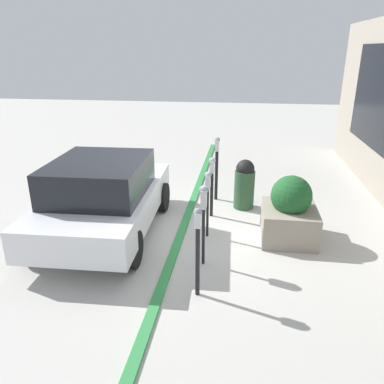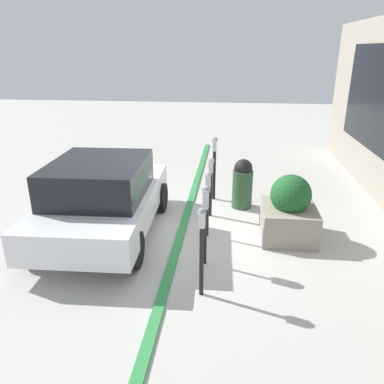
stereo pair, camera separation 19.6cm
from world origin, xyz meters
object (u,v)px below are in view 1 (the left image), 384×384
parking_meter_farthest (217,161)px  parking_meter_middle (208,190)px  parking_meter_second (204,206)px  trash_bin (244,184)px  parking_meter_nearest (198,239)px  planter_box (290,213)px  parked_car_front (103,196)px  parking_meter_fourth (212,177)px

parking_meter_farthest → parking_meter_middle: bearing=179.5°
parking_meter_second → parking_meter_farthest: (3.00, 0.02, -0.09)m
parking_meter_middle → trash_bin: parking_meter_middle is taller
parking_meter_nearest → planter_box: (2.04, -1.53, -0.40)m
parked_car_front → parking_meter_fourth: bearing=-63.5°
parking_meter_farthest → trash_bin: size_ratio=1.35×
planter_box → parking_meter_second: bearing=126.9°
parking_meter_nearest → parking_meter_fourth: size_ratio=1.06×
parking_meter_second → parking_meter_farthest: size_ratio=0.92×
parking_meter_nearest → parking_meter_fourth: 2.89m
parking_meter_middle → trash_bin: 1.74m
parking_meter_middle → parking_meter_nearest: bearing=-178.6°
parking_meter_farthest → parked_car_front: 2.95m
parking_meter_nearest → planter_box: 2.58m
parking_meter_nearest → parking_meter_farthest: parking_meter_farthest is taller
parking_meter_second → parking_meter_fourth: size_ratio=1.07×
parking_meter_farthest → parking_meter_nearest: bearing=-179.6°
parking_meter_middle → parking_meter_farthest: (1.97, -0.02, 0.00)m
parking_meter_nearest → parking_meter_middle: parking_meter_nearest is taller
parking_meter_nearest → planter_box: bearing=-36.8°
planter_box → parked_car_front: (-0.25, 3.61, 0.25)m
parking_meter_fourth → parking_meter_farthest: parking_meter_farthest is taller
parking_meter_farthest → planter_box: 2.46m
parking_meter_second → parked_car_front: bearing=66.5°
parking_meter_middle → parking_meter_fourth: (0.97, 0.01, -0.07)m
planter_box → trash_bin: size_ratio=1.10×
parking_meter_middle → parking_meter_fourth: bearing=0.4°
parking_meter_middle → parked_car_front: size_ratio=0.34×
parking_meter_middle → trash_bin: (1.55, -0.70, -0.40)m
parking_meter_nearest → parked_car_front: size_ratio=0.36×
trash_bin → parked_car_front: bearing=121.5°
parking_meter_second → parked_car_front: size_ratio=0.36×
parking_meter_second → parking_meter_nearest: bearing=-179.2°
parking_meter_nearest → parking_meter_second: parking_meter_second is taller
parking_meter_fourth → planter_box: bearing=-118.1°
parking_meter_middle → parking_meter_farthest: bearing=-0.5°
parking_meter_nearest → parking_meter_middle: 1.92m
parking_meter_fourth → planter_box: size_ratio=1.05×
parking_meter_second → planter_box: (1.15, -1.54, -0.53)m
parking_meter_second → parking_meter_fourth: parking_meter_second is taller
planter_box → parking_meter_farthest: bearing=40.1°
parking_meter_fourth → parking_meter_second: bearing=-178.9°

